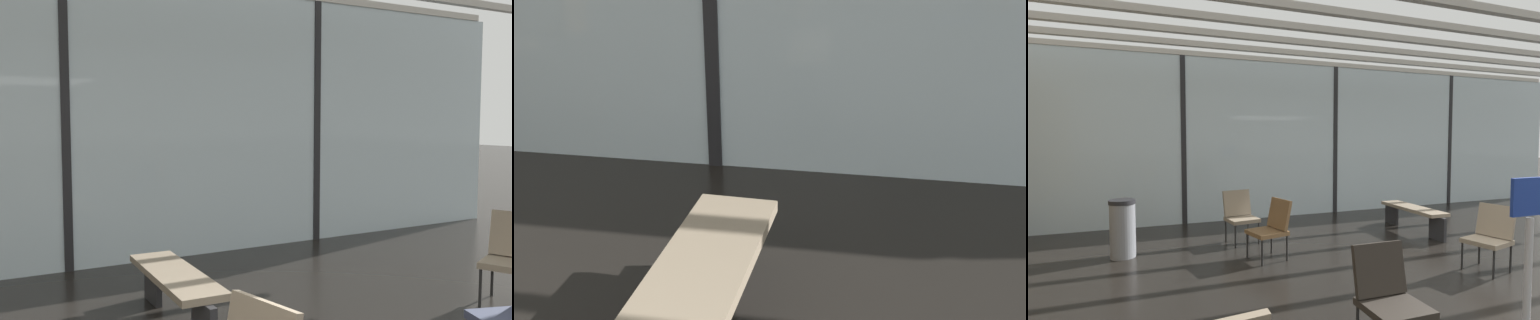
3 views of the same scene
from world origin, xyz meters
TOP-DOWN VIEW (x-y plane):
  - glass_curtain_wall at (0.00, 5.20)m, footprint 14.00×0.08m
  - window_mullion_1 at (0.00, 5.20)m, footprint 0.10×0.12m
  - window_mullion_2 at (3.50, 5.20)m, footprint 0.10×0.12m
  - parked_airplane at (0.93, 9.89)m, footprint 13.02×3.99m
  - waiting_bench at (0.48, 2.98)m, footprint 0.46×1.70m

SIDE VIEW (x-z plane):
  - waiting_bench at x=0.48m, z-range 0.13..0.60m
  - glass_curtain_wall at x=0.00m, z-range 0.00..3.44m
  - window_mullion_1 at x=0.00m, z-range 0.00..3.44m
  - window_mullion_2 at x=3.50m, z-range 0.00..3.44m
  - parked_airplane at x=0.93m, z-range 0.00..3.99m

